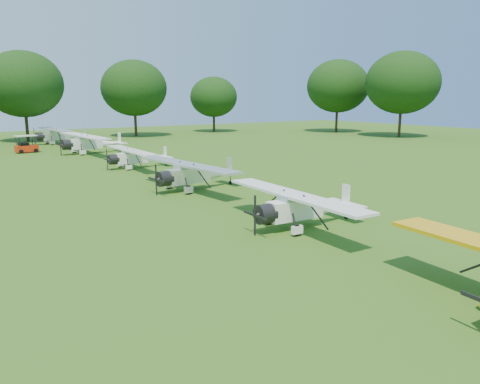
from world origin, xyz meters
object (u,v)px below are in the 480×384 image
(aircraft_4, at_px, (194,172))
(golf_cart, at_px, (26,147))
(aircraft_3, at_px, (302,205))
(aircraft_6, at_px, (90,142))
(aircraft_5, at_px, (136,156))
(aircraft_7, at_px, (60,134))

(aircraft_4, distance_m, golf_cart, 30.92)
(aircraft_3, height_order, aircraft_4, aircraft_4)
(aircraft_6, distance_m, golf_cart, 7.79)
(aircraft_3, xyz_separation_m, aircraft_5, (0.78, 23.45, -0.03))
(aircraft_3, xyz_separation_m, aircraft_4, (0.22, 11.50, 0.08))
(aircraft_5, relative_size, aircraft_7, 0.82)
(aircraft_7, height_order, golf_cart, aircraft_7)
(aircraft_3, relative_size, golf_cart, 3.88)
(aircraft_4, xyz_separation_m, aircraft_5, (0.57, 11.95, -0.12))
(aircraft_4, bearing_deg, aircraft_5, 81.89)
(aircraft_4, bearing_deg, golf_cart, 94.93)
(aircraft_7, bearing_deg, aircraft_4, -92.39)
(aircraft_6, height_order, aircraft_7, aircraft_6)
(aircraft_6, bearing_deg, golf_cart, 137.31)
(aircraft_7, bearing_deg, golf_cart, -126.00)
(aircraft_4, relative_size, aircraft_6, 0.89)
(aircraft_3, height_order, golf_cart, golf_cart)
(aircraft_4, bearing_deg, aircraft_7, 84.09)
(aircraft_3, distance_m, aircraft_5, 23.46)
(aircraft_4, height_order, aircraft_6, aircraft_6)
(aircraft_6, bearing_deg, aircraft_5, -93.45)
(aircraft_3, bearing_deg, aircraft_6, 91.69)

